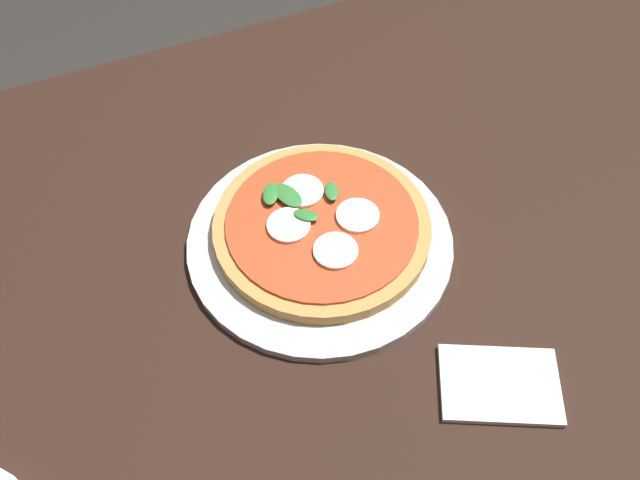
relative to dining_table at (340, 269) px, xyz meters
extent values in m
plane|color=#2D2B28|center=(0.00, 0.00, -0.62)|extent=(6.00, 6.00, 0.00)
cube|color=black|center=(0.00, 0.00, 0.07)|extent=(1.59, 0.90, 0.04)
cube|color=black|center=(-0.71, -0.37, -0.29)|extent=(0.07, 0.07, 0.66)
cylinder|color=silver|center=(0.03, 0.01, 0.09)|extent=(0.33, 0.33, 0.01)
cylinder|color=tan|center=(0.03, 0.00, 0.11)|extent=(0.27, 0.27, 0.02)
cylinder|color=#CC4723|center=(0.03, 0.00, 0.12)|extent=(0.24, 0.24, 0.00)
cylinder|color=white|center=(0.07, -0.01, 0.12)|extent=(0.05, 0.05, 0.00)
cylinder|color=white|center=(0.03, 0.05, 0.12)|extent=(0.05, 0.05, 0.00)
cylinder|color=white|center=(-0.02, 0.01, 0.12)|extent=(0.05, 0.05, 0.00)
cylinder|color=white|center=(0.03, -0.05, 0.12)|extent=(0.05, 0.05, 0.00)
ellipsoid|color=#337F38|center=(0.00, -0.03, 0.13)|extent=(0.03, 0.03, 0.00)
ellipsoid|color=#337F38|center=(0.07, -0.06, 0.13)|extent=(0.03, 0.04, 0.00)
ellipsoid|color=#337F38|center=(0.05, -0.05, 0.13)|extent=(0.04, 0.05, 0.00)
ellipsoid|color=#337F38|center=(0.04, -0.01, 0.13)|extent=(0.04, 0.03, 0.00)
cube|color=white|center=(-0.07, 0.27, 0.09)|extent=(0.16, 0.14, 0.01)
camera|label=1|loc=(0.25, 0.50, 0.80)|focal=39.79mm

